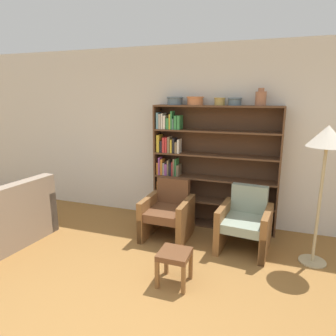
% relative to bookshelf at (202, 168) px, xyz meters
% --- Properties ---
extents(wall_back, '(12.00, 0.06, 2.75)m').
position_rel_bookshelf_xyz_m(wall_back, '(-0.11, 0.18, 0.47)').
color(wall_back, silver).
rests_on(wall_back, ground).
extents(bookshelf, '(1.88, 0.30, 1.86)m').
position_rel_bookshelf_xyz_m(bookshelf, '(0.00, 0.00, 0.00)').
color(bookshelf, brown).
rests_on(bookshelf, ground).
extents(bowl_olive, '(0.25, 0.25, 0.12)m').
position_rel_bookshelf_xyz_m(bowl_olive, '(-0.44, -0.01, 1.02)').
color(bowl_olive, slate).
rests_on(bowl_olive, bookshelf).
extents(bowl_slate, '(0.26, 0.26, 0.12)m').
position_rel_bookshelf_xyz_m(bowl_slate, '(-0.13, -0.01, 1.02)').
color(bowl_slate, '#C67547').
rests_on(bowl_slate, bookshelf).
extents(bowl_terracotta, '(0.17, 0.17, 0.11)m').
position_rel_bookshelf_xyz_m(bowl_terracotta, '(0.24, -0.01, 1.01)').
color(bowl_terracotta, tan).
rests_on(bowl_terracotta, bookshelf).
extents(bowl_brass, '(0.21, 0.21, 0.11)m').
position_rel_bookshelf_xyz_m(bowl_brass, '(0.45, -0.01, 1.01)').
color(bowl_brass, slate).
rests_on(bowl_brass, bookshelf).
extents(vase_tall, '(0.15, 0.15, 0.24)m').
position_rel_bookshelf_xyz_m(vase_tall, '(0.80, -0.01, 1.06)').
color(vase_tall, '#A36647').
rests_on(vase_tall, bookshelf).
extents(armchair_leather, '(0.65, 0.69, 0.81)m').
position_rel_bookshelf_xyz_m(armchair_leather, '(-0.34, -0.60, -0.54)').
color(armchair_leather, brown).
rests_on(armchair_leather, ground).
extents(armchair_cushioned, '(0.70, 0.74, 0.81)m').
position_rel_bookshelf_xyz_m(armchair_cushioned, '(0.74, -0.60, -0.54)').
color(armchair_cushioned, brown).
rests_on(armchair_cushioned, ground).
extents(floor_lamp, '(0.44, 0.44, 1.68)m').
position_rel_bookshelf_xyz_m(floor_lamp, '(1.57, -0.70, 0.56)').
color(floor_lamp, tan).
rests_on(floor_lamp, ground).
extents(footstool, '(0.33, 0.33, 0.38)m').
position_rel_bookshelf_xyz_m(footstool, '(0.10, -1.66, -0.61)').
color(footstool, brown).
rests_on(footstool, ground).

